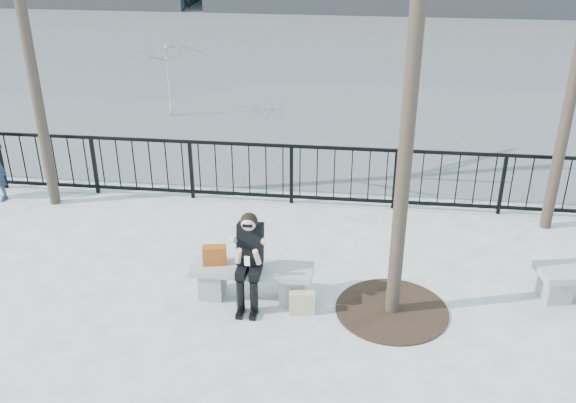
# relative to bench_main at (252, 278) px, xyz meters

# --- Properties ---
(ground) EXTENTS (120.00, 120.00, 0.00)m
(ground) POSITION_rel_bench_main_xyz_m (0.00, 0.00, -0.30)
(ground) COLOR gray
(ground) RESTS_ON ground
(street_surface) EXTENTS (60.00, 23.00, 0.01)m
(street_surface) POSITION_rel_bench_main_xyz_m (0.00, 15.00, -0.30)
(street_surface) COLOR #474747
(street_surface) RESTS_ON ground
(railing) EXTENTS (14.00, 0.06, 1.10)m
(railing) POSITION_rel_bench_main_xyz_m (0.00, 3.00, 0.25)
(railing) COLOR black
(railing) RESTS_ON ground
(tree_grate) EXTENTS (1.50, 1.50, 0.02)m
(tree_grate) POSITION_rel_bench_main_xyz_m (1.90, -0.10, -0.29)
(tree_grate) COLOR black
(tree_grate) RESTS_ON ground
(bench_main) EXTENTS (1.65, 0.46, 0.49)m
(bench_main) POSITION_rel_bench_main_xyz_m (0.00, 0.00, 0.00)
(bench_main) COLOR slate
(bench_main) RESTS_ON ground
(seated_woman) EXTENTS (0.50, 0.64, 1.34)m
(seated_woman) POSITION_rel_bench_main_xyz_m (0.00, -0.16, 0.37)
(seated_woman) COLOR black
(seated_woman) RESTS_ON ground
(handbag) EXTENTS (0.34, 0.21, 0.26)m
(handbag) POSITION_rel_bench_main_xyz_m (-0.50, 0.02, 0.32)
(handbag) COLOR #964012
(handbag) RESTS_ON bench_main
(shopping_bag) EXTENTS (0.35, 0.17, 0.32)m
(shopping_bag) POSITION_rel_bench_main_xyz_m (0.71, -0.29, -0.14)
(shopping_bag) COLOR beige
(shopping_bag) RESTS_ON ground
(vendor_umbrella) EXTENTS (2.30, 2.34, 1.80)m
(vendor_umbrella) POSITION_rel_bench_main_xyz_m (-3.30, 7.48, 0.60)
(vendor_umbrella) COLOR yellow
(vendor_umbrella) RESTS_ON ground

